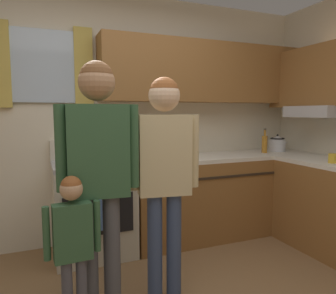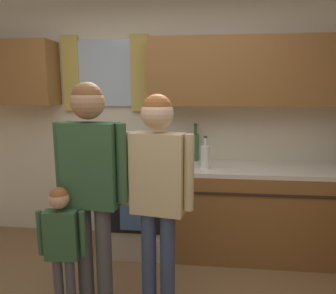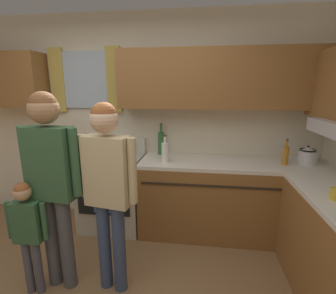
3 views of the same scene
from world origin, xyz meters
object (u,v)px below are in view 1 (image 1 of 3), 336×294
Objects in this scene: bottle_milk_white at (163,148)px; bottle_wine_green at (143,142)px; bottle_oil_amber at (265,144)px; small_child at (73,237)px; mug_mustard_yellow at (333,158)px; adult_holding_child at (99,161)px; stovetop_kettle at (277,143)px; stove_oven at (93,206)px; adult_in_plaid at (164,163)px.

bottle_milk_white is 0.36m from bottle_wine_green.
bottle_oil_amber is 1.43m from bottle_wine_green.
bottle_milk_white reaches higher than small_child.
adult_holding_child reaches higher than mug_mustard_yellow.
stovetop_kettle is at bearing 5.70° from bottle_milk_white.
mug_mustard_yellow is 0.07× the size of adult_holding_child.
stove_oven is at bearing 83.52° from adult_holding_child.
bottle_oil_amber is 2.56m from small_child.
mug_mustard_yellow is at bearing 3.17° from adult_holding_child.
stove_oven is at bearing 156.65° from mug_mustard_yellow.
stove_oven is 2.79× the size of bottle_wine_green.
adult_holding_child is at bearing -176.83° from mug_mustard_yellow.
adult_holding_child is at bearing -176.68° from adult_in_plaid.
stove_oven is 1.10× the size of small_child.
adult_in_plaid is (-0.33, -0.87, -0.00)m from bottle_milk_white.
bottle_milk_white is 1.20m from adult_holding_child.
stove_oven is 1.19m from adult_holding_child.
bottle_oil_amber is 0.27m from stovetop_kettle.
bottle_milk_white is 1.31m from bottle_oil_amber.
small_child is (-2.54, -1.17, -0.37)m from stovetop_kettle.
bottle_wine_green is at bearing 79.20° from adult_in_plaid.
adult_holding_child is at bearing -154.95° from bottle_oil_amber.
stovetop_kettle is (1.56, 0.16, -0.02)m from bottle_milk_white.
stovetop_kettle is 2.58m from adult_holding_child.
bottle_milk_white reaches higher than stove_oven.
stove_oven is 0.88m from bottle_milk_white.
adult_in_plaid reaches higher than bottle_wine_green.
adult_holding_child is at bearing 32.38° from small_child.
stove_oven is 2.30m from stovetop_kettle.
bottle_oil_amber is 2.38× the size of mug_mustard_yellow.
bottle_wine_green is 1.67m from stovetop_kettle.
stovetop_kettle reaches higher than mug_mustard_yellow.
stove_oven is at bearing 75.26° from small_child.
small_child is at bearing -147.62° from adult_holding_child.
bottle_milk_white is at bearing 150.97° from mug_mustard_yellow.
bottle_milk_white is at bearing 46.17° from small_child.
bottle_wine_green is at bearing 143.32° from mug_mustard_yellow.
stovetop_kettle is at bearing -6.35° from bottle_wine_green.
bottle_wine_green is 1.67m from small_child.
bottle_oil_amber is at bearing 3.53° from bottle_milk_white.
stove_oven is 9.15× the size of mug_mustard_yellow.
adult_in_plaid is at bearing -151.43° from stovetop_kettle.
stovetop_kettle is (0.16, 0.94, 0.05)m from mug_mustard_yellow.
bottle_milk_white is 0.18× the size of adult_holding_child.
adult_holding_child is 1.05× the size of adult_in_plaid.
small_child is at bearing -155.19° from stovetop_kettle.
stove_oven is 3.51× the size of bottle_milk_white.
bottle_oil_amber is 0.73× the size of bottle_wine_green.
bottle_oil_amber is 0.17× the size of adult_holding_child.
mug_mustard_yellow is 1.74m from adult_in_plaid.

